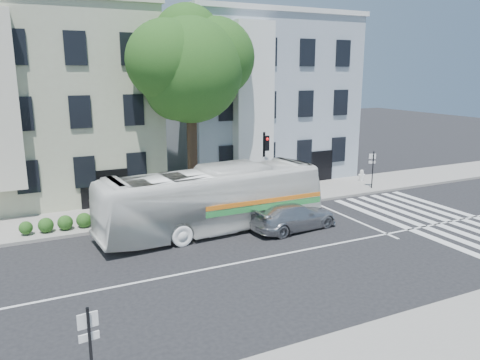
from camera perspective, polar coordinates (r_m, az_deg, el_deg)
ground at (r=19.49m, az=3.18°, el=-9.42°), size 120.00×120.00×0.00m
sidewalk_far at (r=26.34m, az=-5.31°, el=-3.22°), size 80.00×4.00×0.15m
building_left at (r=30.81m, az=-22.76°, el=8.48°), size 12.00×10.00×11.00m
building_right at (r=34.59m, az=1.34°, el=9.88°), size 12.00×10.00×11.00m
street_tree at (r=25.99m, az=-6.15°, el=13.87°), size 7.30×5.90×11.10m
bus at (r=22.18m, az=-3.27°, el=-2.37°), size 3.45×11.28×3.09m
sedan at (r=22.72m, az=6.58°, el=-4.42°), size 2.31×4.66×1.30m
hedge at (r=23.94m, az=-14.45°, el=-4.21°), size 8.06×4.34×0.70m
traffic_signal at (r=26.42m, az=3.05°, el=2.67°), size 0.43×0.53×4.14m
fire_hydrant at (r=32.95m, az=14.61°, el=0.59°), size 0.44×0.28×0.77m
near_sign_pole at (r=11.17m, az=-17.82°, el=-18.59°), size 0.45×0.18×2.47m
far_sign_pole at (r=30.91m, az=15.85°, el=1.82°), size 0.41×0.24×2.37m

